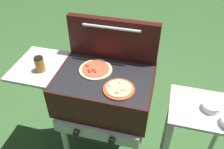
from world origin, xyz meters
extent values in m
cube|color=#38110F|center=(0.00, 0.00, 0.78)|extent=(0.64, 0.48, 0.24)
cube|color=black|center=(0.00, 0.00, 0.90)|extent=(0.61, 0.46, 0.01)
cube|color=#B7B7B7|center=(-0.48, 0.00, 0.89)|extent=(0.32, 0.41, 0.02)
cube|color=#B7B7B7|center=(-0.48, 0.00, 0.78)|extent=(0.02, 0.02, 0.24)
cube|color=#B7B7B7|center=(0.00, -0.25, 0.61)|extent=(0.58, 0.02, 0.10)
cylinder|color=black|center=(-0.12, -0.28, 0.61)|extent=(0.04, 0.02, 0.04)
cylinder|color=black|center=(0.12, -0.28, 0.61)|extent=(0.04, 0.02, 0.04)
cylinder|color=#B7B7B7|center=(-0.27, -0.19, 0.33)|extent=(0.04, 0.04, 0.66)
cylinder|color=#B7B7B7|center=(-0.27, 0.19, 0.33)|extent=(0.04, 0.04, 0.66)
cylinder|color=#B7B7B7|center=(0.27, 0.19, 0.33)|extent=(0.04, 0.04, 0.66)
cube|color=#38110F|center=(0.00, 0.21, 1.05)|extent=(0.63, 0.05, 0.30)
cylinder|color=#B7B7BC|center=(0.00, 0.17, 1.16)|extent=(0.38, 0.02, 0.02)
cylinder|color=beige|center=(-0.07, 0.04, 0.91)|extent=(0.22, 0.22, 0.01)
cylinder|color=#D14C2D|center=(-0.07, 0.04, 0.92)|extent=(0.18, 0.18, 0.01)
sphere|color=#D5432E|center=(-0.10, -0.01, 0.92)|extent=(0.02, 0.02, 0.02)
sphere|color=#DD3D31|center=(-0.08, 0.02, 0.92)|extent=(0.02, 0.02, 0.02)
sphere|color=#D65230|center=(-0.10, 0.01, 0.92)|extent=(0.03, 0.03, 0.03)
sphere|color=#C93F34|center=(-0.06, 0.00, 0.92)|extent=(0.02, 0.02, 0.02)
sphere|color=#BE562B|center=(-0.13, 0.05, 0.92)|extent=(0.03, 0.03, 0.03)
cylinder|color=#C64723|center=(0.12, -0.11, 0.91)|extent=(0.19, 0.19, 0.01)
cylinder|color=#EDD17A|center=(0.12, -0.11, 0.92)|extent=(0.16, 0.16, 0.01)
sphere|color=#F29F64|center=(0.06, -0.11, 0.92)|extent=(0.02, 0.02, 0.02)
sphere|color=#F2D76D|center=(0.12, -0.15, 0.92)|extent=(0.03, 0.03, 0.03)
sphere|color=#EDC46E|center=(0.16, -0.12, 0.92)|extent=(0.02, 0.02, 0.02)
sphere|color=#B9DD79|center=(0.12, -0.07, 0.92)|extent=(0.02, 0.02, 0.02)
sphere|color=#D1E58C|center=(0.15, -0.13, 0.92)|extent=(0.02, 0.02, 0.02)
cylinder|color=#B77A1E|center=(-0.43, -0.05, 0.95)|extent=(0.06, 0.06, 0.10)
cylinder|color=black|center=(-0.43, -0.05, 1.00)|extent=(0.06, 0.06, 0.01)
cube|color=beige|center=(0.66, 0.00, 0.76)|extent=(0.44, 0.36, 0.02)
cylinder|color=beige|center=(0.47, 0.15, 0.37)|extent=(0.04, 0.04, 0.75)
cylinder|color=beige|center=(0.85, 0.15, 0.37)|extent=(0.04, 0.04, 0.75)
cylinder|color=silver|center=(0.69, 0.00, 0.79)|extent=(0.11, 0.11, 0.04)
cylinder|color=#996B47|center=(0.69, 0.00, 0.78)|extent=(0.09, 0.09, 0.02)
camera|label=1|loc=(0.35, -1.14, 1.89)|focal=37.94mm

